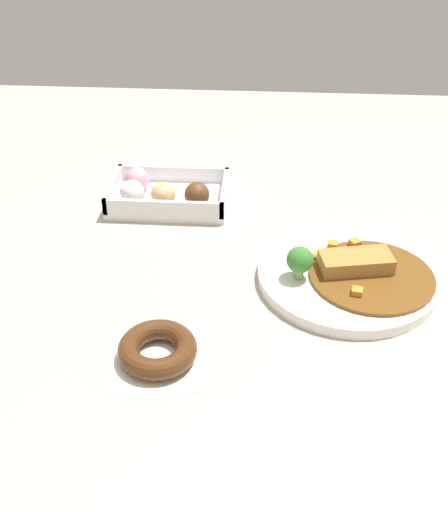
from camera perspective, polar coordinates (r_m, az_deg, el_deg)
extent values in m
plane|color=#B2A893|center=(0.98, 4.93, -1.10)|extent=(1.60, 1.60, 0.00)
cylinder|color=white|center=(0.97, 11.16, -1.82)|extent=(0.27, 0.27, 0.02)
cylinder|color=brown|center=(0.95, 13.33, -1.79)|extent=(0.19, 0.19, 0.01)
cube|color=#A87538|center=(0.95, 11.95, -0.53)|extent=(0.11, 0.07, 0.02)
cylinder|color=white|center=(0.97, 8.74, -0.35)|extent=(0.05, 0.05, 0.00)
ellipsoid|color=yellow|center=(0.97, 8.78, 0.09)|extent=(0.02, 0.02, 0.01)
cylinder|color=#8CB766|center=(0.93, 6.85, -1.50)|extent=(0.01, 0.01, 0.02)
sphere|color=#387A2D|center=(0.92, 6.95, -0.34)|extent=(0.04, 0.04, 0.04)
cube|color=orange|center=(1.01, 11.85, 1.06)|extent=(0.02, 0.02, 0.02)
cube|color=orange|center=(0.91, 12.05, -3.32)|extent=(0.02, 0.02, 0.01)
cube|color=orange|center=(1.00, 9.87, 0.88)|extent=(0.02, 0.02, 0.02)
cube|color=white|center=(1.16, -5.04, 5.08)|extent=(0.21, 0.14, 0.01)
cube|color=white|center=(1.16, -10.09, 6.09)|extent=(0.01, 0.14, 0.03)
cube|color=white|center=(1.13, 0.04, 5.85)|extent=(0.01, 0.14, 0.03)
cube|color=white|center=(1.09, -5.59, 4.33)|extent=(0.21, 0.01, 0.03)
cube|color=white|center=(1.20, -4.64, 7.50)|extent=(0.21, 0.01, 0.03)
sphere|color=silver|center=(1.13, -8.39, 5.76)|extent=(0.05, 0.05, 0.05)
sphere|color=#DBB77A|center=(1.12, -5.57, 5.64)|extent=(0.05, 0.05, 0.05)
sphere|color=brown|center=(1.11, -2.49, 5.64)|extent=(0.05, 0.05, 0.05)
sphere|color=pink|center=(1.17, -7.94, 6.96)|extent=(0.05, 0.05, 0.05)
cube|color=white|center=(0.83, -6.03, -9.22)|extent=(0.14, 0.14, 0.00)
torus|color=#4C2B14|center=(0.82, -6.09, -8.45)|extent=(0.10, 0.10, 0.03)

